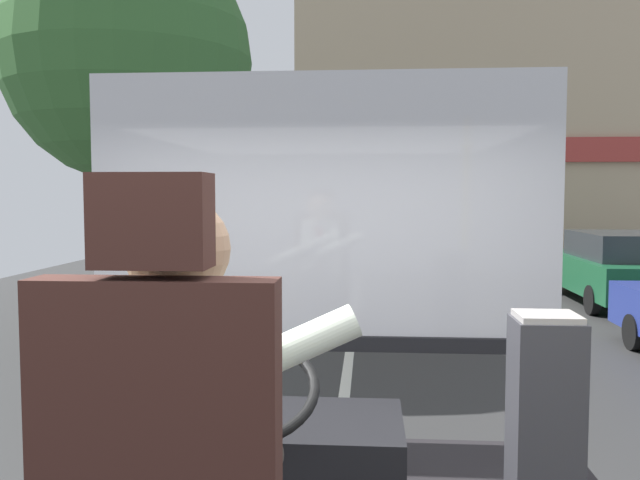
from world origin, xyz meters
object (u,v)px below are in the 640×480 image
steering_console (267,462)px  fare_box (544,451)px  parked_car_green (618,267)px  bus_driver (188,424)px

steering_console → fare_box: (0.99, -0.40, 0.24)m
parked_car_green → bus_driver: bearing=-114.3°
steering_console → fare_box: bearing=-21.9°
steering_console → fare_box: size_ratio=1.20×
steering_console → parked_car_green: bearing=63.4°
steering_console → parked_car_green: 11.58m
bus_driver → steering_console: 1.26m
fare_box → parked_car_green: 11.55m
bus_driver → fare_box: (0.99, 0.73, -0.33)m
fare_box → steering_console: bearing=158.1°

